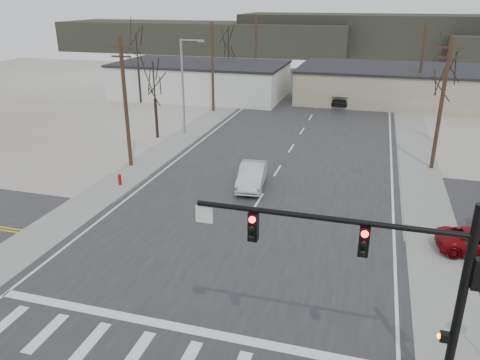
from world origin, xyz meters
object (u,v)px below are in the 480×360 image
Objects in this scene: traffic_signal_mast at (398,272)px; sedan_crossing at (252,175)px; fire_hydrant at (120,179)px; car_far_b at (323,69)px; car_far_a at (341,99)px.

traffic_signal_mast reaches higher than sedan_crossing.
sedan_crossing is at bearing 118.41° from traffic_signal_mast.
sedan_crossing is at bearing 14.61° from fire_hydrant.
traffic_signal_mast reaches higher than car_far_b.
traffic_signal_mast is 72.08m from car_far_b.
sedan_crossing is 54.64m from car_far_b.
car_far_b is at bearing 98.39° from traffic_signal_mast.
car_far_a is 26.20m from car_far_b.
traffic_signal_mast is at bearing 95.87° from car_far_a.
traffic_signal_mast is at bearing -91.30° from car_far_b.
car_far_b reaches higher than fire_hydrant.
car_far_a reaches higher than fire_hydrant.
car_far_a is (3.72, 28.96, -0.02)m from sedan_crossing.
car_far_b is (-5.25, 25.67, -0.06)m from car_far_a.
fire_hydrant is 0.20× the size of car_far_b.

